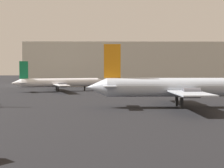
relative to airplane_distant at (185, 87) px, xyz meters
The scene contains 3 objects.
airplane_distant is the anchor object (origin of this frame).
airplane_far_left 45.30m from the airplane_distant, 125.80° to the left, with size 26.06×22.10×8.43m.
terminal_building 72.25m from the airplane_distant, 95.39° to the left, with size 72.94×26.02×15.99m, color beige.
Camera 1 is at (-3.84, -8.47, 6.30)m, focal length 49.50 mm.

